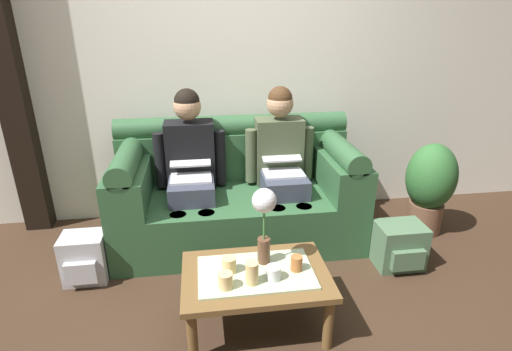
{
  "coord_description": "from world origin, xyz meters",
  "views": [
    {
      "loc": [
        -0.27,
        -1.8,
        1.74
      ],
      "look_at": [
        0.1,
        0.75,
        0.7
      ],
      "focal_mm": 28.11,
      "sensor_mm": 36.0,
      "label": 1
    }
  ],
  "objects_px": {
    "backpack_right": "(399,246)",
    "cup_far_center": "(229,265)",
    "cup_near_right": "(297,263)",
    "potted_plant": "(430,184)",
    "cup_near_left": "(225,281)",
    "flower_vase": "(264,213)",
    "coffee_table": "(256,280)",
    "cup_far_right": "(252,273)",
    "backpack_left": "(85,258)",
    "person_left": "(191,163)",
    "couch": "(237,193)",
    "person_right": "(281,159)",
    "cup_far_left": "(273,273)"
  },
  "relations": [
    {
      "from": "cup_far_right",
      "to": "backpack_left",
      "type": "relative_size",
      "value": 0.37
    },
    {
      "from": "backpack_right",
      "to": "cup_far_center",
      "type": "bearing_deg",
      "value": -161.1
    },
    {
      "from": "cup_far_center",
      "to": "cup_far_right",
      "type": "xyz_separation_m",
      "value": [
        0.11,
        -0.12,
        0.02
      ]
    },
    {
      "from": "person_right",
      "to": "coffee_table",
      "type": "xyz_separation_m",
      "value": [
        -0.36,
        -1.08,
        -0.34
      ]
    },
    {
      "from": "cup_near_left",
      "to": "cup_far_right",
      "type": "relative_size",
      "value": 0.69
    },
    {
      "from": "person_right",
      "to": "backpack_right",
      "type": "height_order",
      "value": "person_right"
    },
    {
      "from": "person_left",
      "to": "cup_near_left",
      "type": "distance_m",
      "value": 1.23
    },
    {
      "from": "flower_vase",
      "to": "cup_near_left",
      "type": "distance_m",
      "value": 0.42
    },
    {
      "from": "couch",
      "to": "person_right",
      "type": "relative_size",
      "value": 1.56
    },
    {
      "from": "cup_far_right",
      "to": "flower_vase",
      "type": "bearing_deg",
      "value": 63.35
    },
    {
      "from": "person_left",
      "to": "flower_vase",
      "type": "distance_m",
      "value": 1.07
    },
    {
      "from": "cup_near_right",
      "to": "cup_far_center",
      "type": "distance_m",
      "value": 0.38
    },
    {
      "from": "person_left",
      "to": "cup_far_left",
      "type": "height_order",
      "value": "person_left"
    },
    {
      "from": "cup_near_left",
      "to": "cup_near_right",
      "type": "bearing_deg",
      "value": 13.96
    },
    {
      "from": "coffee_table",
      "to": "cup_far_right",
      "type": "height_order",
      "value": "cup_far_right"
    },
    {
      "from": "cup_far_center",
      "to": "couch",
      "type": "bearing_deg",
      "value": 81.97
    },
    {
      "from": "flower_vase",
      "to": "cup_near_left",
      "type": "bearing_deg",
      "value": -139.17
    },
    {
      "from": "couch",
      "to": "coffee_table",
      "type": "xyz_separation_m",
      "value": [
        0.0,
        -1.08,
        -0.06
      ]
    },
    {
      "from": "flower_vase",
      "to": "backpack_right",
      "type": "bearing_deg",
      "value": 19.13
    },
    {
      "from": "cup_near_left",
      "to": "person_left",
      "type": "bearing_deg",
      "value": 98.54
    },
    {
      "from": "coffee_table",
      "to": "cup_far_right",
      "type": "xyz_separation_m",
      "value": [
        -0.03,
        -0.1,
        0.12
      ]
    },
    {
      "from": "couch",
      "to": "person_right",
      "type": "distance_m",
      "value": 0.46
    },
    {
      "from": "cup_near_right",
      "to": "cup_near_left",
      "type": "bearing_deg",
      "value": -166.04
    },
    {
      "from": "couch",
      "to": "cup_far_left",
      "type": "relative_size",
      "value": 22.87
    },
    {
      "from": "cup_near_right",
      "to": "potted_plant",
      "type": "relative_size",
      "value": 0.11
    },
    {
      "from": "cup_near_left",
      "to": "potted_plant",
      "type": "height_order",
      "value": "potted_plant"
    },
    {
      "from": "couch",
      "to": "backpack_right",
      "type": "bearing_deg",
      "value": -28.77
    },
    {
      "from": "person_right",
      "to": "cup_near_right",
      "type": "xyz_separation_m",
      "value": [
        -0.13,
        -1.09,
        -0.24
      ]
    },
    {
      "from": "person_left",
      "to": "backpack_right",
      "type": "bearing_deg",
      "value": -22.54
    },
    {
      "from": "coffee_table",
      "to": "backpack_left",
      "type": "bearing_deg",
      "value": 151.3
    },
    {
      "from": "person_left",
      "to": "person_right",
      "type": "relative_size",
      "value": 1.0
    },
    {
      "from": "person_left",
      "to": "cup_near_right",
      "type": "xyz_separation_m",
      "value": [
        0.59,
        -1.09,
        -0.24
      ]
    },
    {
      "from": "cup_near_right",
      "to": "potted_plant",
      "type": "xyz_separation_m",
      "value": [
        1.35,
        0.93,
        0.01
      ]
    },
    {
      "from": "couch",
      "to": "backpack_left",
      "type": "height_order",
      "value": "couch"
    },
    {
      "from": "cup_near_right",
      "to": "backpack_right",
      "type": "height_order",
      "value": "cup_near_right"
    },
    {
      "from": "couch",
      "to": "flower_vase",
      "type": "xyz_separation_m",
      "value": [
        0.06,
        -0.99,
        0.32
      ]
    },
    {
      "from": "cup_near_right",
      "to": "cup_far_left",
      "type": "xyz_separation_m",
      "value": [
        -0.14,
        -0.06,
        -0.01
      ]
    },
    {
      "from": "backpack_right",
      "to": "couch",
      "type": "bearing_deg",
      "value": 151.23
    },
    {
      "from": "couch",
      "to": "backpack_right",
      "type": "height_order",
      "value": "couch"
    },
    {
      "from": "flower_vase",
      "to": "cup_near_right",
      "type": "relative_size",
      "value": 5.32
    },
    {
      "from": "cup_far_left",
      "to": "backpack_left",
      "type": "distance_m",
      "value": 1.4
    },
    {
      "from": "backpack_left",
      "to": "backpack_right",
      "type": "relative_size",
      "value": 1.01
    },
    {
      "from": "cup_far_left",
      "to": "person_right",
      "type": "bearing_deg",
      "value": 76.73
    },
    {
      "from": "cup_far_center",
      "to": "backpack_left",
      "type": "distance_m",
      "value": 1.15
    },
    {
      "from": "flower_vase",
      "to": "cup_far_center",
      "type": "height_order",
      "value": "flower_vase"
    },
    {
      "from": "backpack_right",
      "to": "cup_far_left",
      "type": "bearing_deg",
      "value": -152.72
    },
    {
      "from": "cup_far_left",
      "to": "cup_far_right",
      "type": "height_order",
      "value": "cup_far_right"
    },
    {
      "from": "coffee_table",
      "to": "cup_near_left",
      "type": "height_order",
      "value": "cup_near_left"
    },
    {
      "from": "flower_vase",
      "to": "cup_near_right",
      "type": "bearing_deg",
      "value": -31.34
    },
    {
      "from": "backpack_left",
      "to": "backpack_right",
      "type": "bearing_deg",
      "value": -3.79
    }
  ]
}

